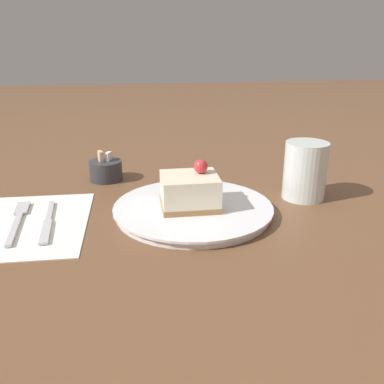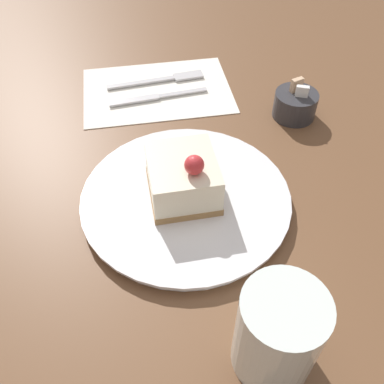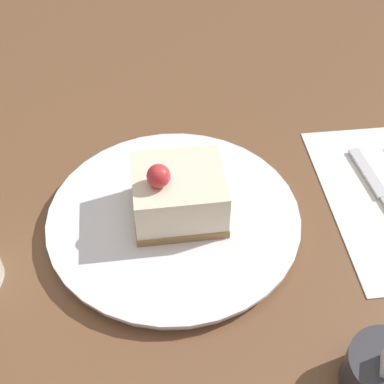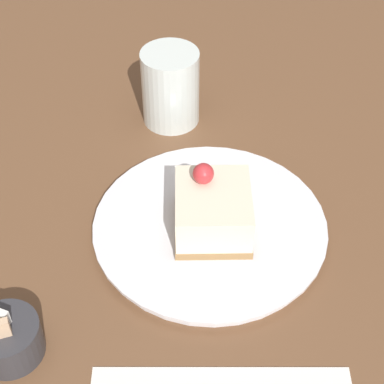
# 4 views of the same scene
# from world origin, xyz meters

# --- Properties ---
(ground_plane) EXTENTS (4.00, 4.00, 0.00)m
(ground_plane) POSITION_xyz_m (0.00, 0.00, 0.00)
(ground_plane) COLOR brown
(plate) EXTENTS (0.28, 0.28, 0.02)m
(plate) POSITION_xyz_m (0.01, -0.03, 0.01)
(plate) COLOR white
(plate) RESTS_ON ground_plane
(cake_slice) EXTENTS (0.10, 0.09, 0.08)m
(cake_slice) POSITION_xyz_m (0.00, -0.03, 0.05)
(cake_slice) COLOR #9E7547
(cake_slice) RESTS_ON plate
(sugar_bowl) EXTENTS (0.07, 0.07, 0.06)m
(sugar_bowl) POSITION_xyz_m (-0.15, 0.18, 0.02)
(sugar_bowl) COLOR #333338
(sugar_bowl) RESTS_ON ground_plane
(drinking_glass) EXTENTS (0.08, 0.08, 0.11)m
(drinking_glass) POSITION_xyz_m (0.23, 0.02, 0.05)
(drinking_glass) COLOR silver
(drinking_glass) RESTS_ON ground_plane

